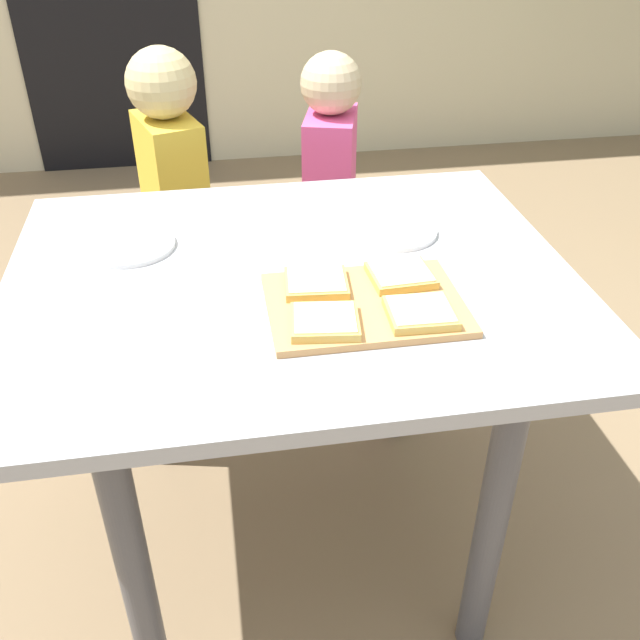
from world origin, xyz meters
name	(u,v)px	position (x,y,z in m)	size (l,w,h in m)	color
ground_plane	(298,535)	(0.00, 0.00, 0.00)	(16.00, 16.00, 0.00)	#7B6549
dining_table	(292,324)	(0.00, 0.00, 0.65)	(1.10, 0.90, 0.77)	#A3A5A9
cutting_board	(365,304)	(0.12, -0.14, 0.77)	(0.35, 0.26, 0.01)	tan
pizza_slice_far_left	(316,283)	(0.04, -0.08, 0.79)	(0.12, 0.12, 0.02)	gold
pizza_slice_far_right	(401,275)	(0.20, -0.08, 0.79)	(0.12, 0.11, 0.02)	gold
pizza_slice_near_right	(420,313)	(0.20, -0.21, 0.79)	(0.12, 0.11, 0.02)	gold
pizza_slice_near_left	(325,321)	(0.03, -0.21, 0.79)	(0.13, 0.12, 0.02)	gold
plate_white_left	(130,245)	(-0.31, 0.16, 0.77)	(0.19, 0.19, 0.01)	white
plate_white_right	(393,231)	(0.24, 0.14, 0.77)	(0.19, 0.19, 0.01)	white
child_left	(175,199)	(-0.24, 0.75, 0.61)	(0.21, 0.27, 1.04)	navy
child_right	(330,195)	(0.22, 0.79, 0.57)	(0.20, 0.27, 1.00)	#212A3E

